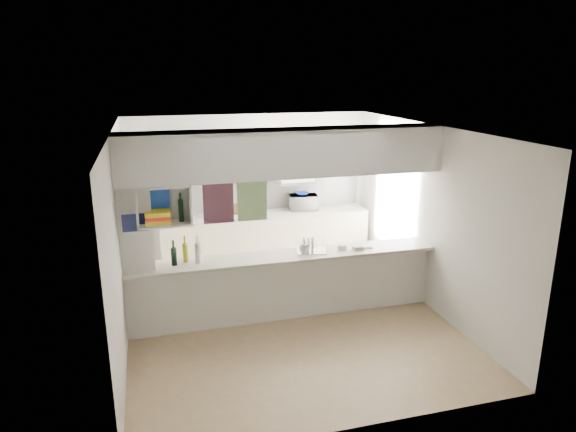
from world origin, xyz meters
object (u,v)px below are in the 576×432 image
object	(u,v)px
microwave	(304,202)
dish_rack	(311,246)
bowl	(302,194)
wine_bottles	(186,253)

from	to	relation	value
microwave	dish_rack	xyz separation A→B (m)	(-0.54, -2.11, -0.05)
bowl	dish_rack	world-z (taller)	bowl
bowl	wine_bottles	bearing A→B (deg)	-136.04
bowl	wine_bottles	size ratio (longest dim) A/B	0.59
microwave	wine_bottles	size ratio (longest dim) A/B	1.31
microwave	bowl	distance (m)	0.17
microwave	dish_rack	world-z (taller)	microwave
microwave	dish_rack	size ratio (longest dim) A/B	1.11
dish_rack	microwave	bearing A→B (deg)	85.34
microwave	wine_bottles	bearing A→B (deg)	50.78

